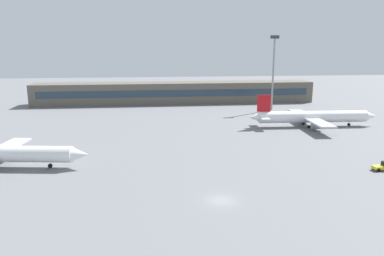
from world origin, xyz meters
name	(u,v)px	position (x,y,z in m)	size (l,w,h in m)	color
ground_plane	(192,139)	(0.00, 40.00, 0.00)	(400.00, 400.00, 0.00)	slate
terminal_building	(175,93)	(0.00, 103.43, 4.50)	(119.78, 12.13, 9.00)	#5B564C
airplane_mid	(313,117)	(38.93, 50.90, 3.05)	(40.56, 28.27, 10.02)	white
baggage_tug_yellow	(383,166)	(35.07, 10.60, 0.80)	(3.72, 2.09, 1.75)	yellow
floodlight_tower_west	(273,68)	(35.81, 80.95, 16.19)	(3.20, 0.80, 28.26)	gray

